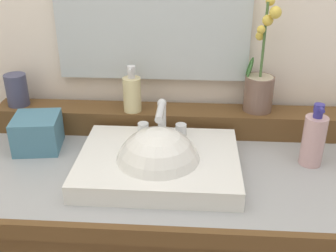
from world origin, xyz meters
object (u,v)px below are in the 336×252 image
at_px(soap_dispenser, 132,93).
at_px(lotion_bottle, 314,139).
at_px(sink_basin, 158,166).
at_px(potted_plant, 259,84).
at_px(tumbler_cup, 17,90).
at_px(tissue_box, 37,133).

height_order(soap_dispenser, lotion_bottle, soap_dispenser).
height_order(sink_basin, potted_plant, potted_plant).
bearing_deg(tumbler_cup, potted_plant, 0.72).
bearing_deg(sink_basin, lotion_bottle, 10.72).
bearing_deg(potted_plant, soap_dispenser, -175.34).
distance_m(sink_basin, tissue_box, 0.39).
bearing_deg(lotion_bottle, tissue_box, 177.29).
bearing_deg(tissue_box, tumbler_cup, 127.33).
distance_m(potted_plant, tissue_box, 0.69).
distance_m(potted_plant, tumbler_cup, 0.77).
xyz_separation_m(soap_dispenser, tumbler_cup, (-0.38, 0.02, -0.01)).
bearing_deg(tumbler_cup, sink_basin, -28.30).
relative_size(sink_basin, lotion_bottle, 2.37).
relative_size(soap_dispenser, lotion_bottle, 0.81).
bearing_deg(soap_dispenser, tissue_box, -156.45).
height_order(potted_plant, soap_dispenser, potted_plant).
distance_m(sink_basin, lotion_bottle, 0.43).
bearing_deg(sink_basin, soap_dispenser, 113.35).
relative_size(sink_basin, potted_plant, 1.24).
bearing_deg(sink_basin, potted_plant, 42.62).
xyz_separation_m(lotion_bottle, tissue_box, (-0.79, 0.04, -0.03)).
height_order(tumbler_cup, lotion_bottle, same).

